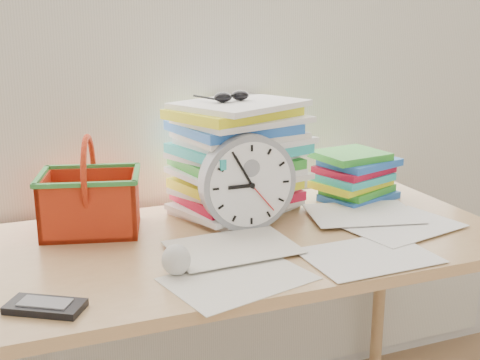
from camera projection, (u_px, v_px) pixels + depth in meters
name	position (u px, v px, depth m)	size (l,w,h in m)	color
curtain	(199.00, 22.00, 1.79)	(2.40, 0.01, 2.50)	silver
desk	(246.00, 263.00, 1.61)	(1.40, 0.70, 0.75)	tan
paper_stack	(239.00, 157.00, 1.77)	(0.37, 0.30, 0.33)	white
clock	(247.00, 182.00, 1.62)	(0.26, 0.26, 0.05)	gray
sunglasses	(232.00, 96.00, 1.72)	(0.13, 0.11, 0.03)	black
book_stack	(354.00, 176.00, 1.91)	(0.26, 0.20, 0.15)	white
basket	(90.00, 185.00, 1.61)	(0.26, 0.20, 0.26)	red
crumpled_ball	(176.00, 259.00, 1.36)	(0.07, 0.07, 0.07)	silver
calculator	(45.00, 306.00, 1.20)	(0.15, 0.07, 0.02)	black
scattered_papers	(246.00, 235.00, 1.59)	(1.26, 0.42, 0.02)	white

